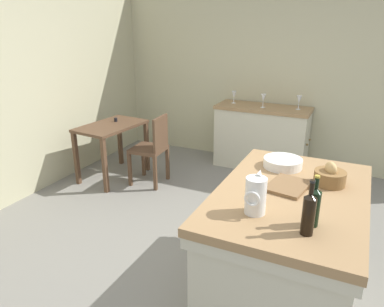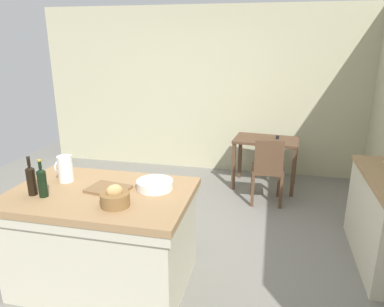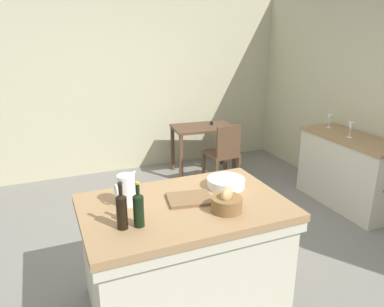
{
  "view_description": "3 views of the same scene",
  "coord_description": "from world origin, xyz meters",
  "px_view_note": "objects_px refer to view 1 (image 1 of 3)",
  "views": [
    {
      "loc": [
        -2.62,
        -0.96,
        2.01
      ],
      "look_at": [
        0.19,
        0.37,
        0.87
      ],
      "focal_mm": 34.1,
      "sensor_mm": 36.0,
      "label": 1
    },
    {
      "loc": [
        1.11,
        -3.14,
        2.1
      ],
      "look_at": [
        0.3,
        0.48,
        0.92
      ],
      "focal_mm": 33.63,
      "sensor_mm": 36.0,
      "label": 2
    },
    {
      "loc": [
        -1.16,
        -2.95,
        2.14
      ],
      "look_at": [
        0.2,
        0.32,
        0.93
      ],
      "focal_mm": 34.87,
      "sensor_mm": 36.0,
      "label": 3
    }
  ],
  "objects_px": {
    "island_table": "(287,242)",
    "wine_bottle_dark": "(314,206)",
    "wooden_chair": "(152,147)",
    "side_cabinet": "(261,137)",
    "wine_bottle_amber": "(309,213)",
    "wine_glass_far_left": "(299,100)",
    "wine_glass_left": "(263,98)",
    "writing_desk": "(112,133)",
    "bread_basket": "(330,177)",
    "cutting_board": "(288,186)",
    "pitcher": "(256,195)",
    "wine_glass_middle": "(234,95)",
    "wash_bowl": "(283,163)"
  },
  "relations": [
    {
      "from": "island_table",
      "to": "wine_bottle_dark",
      "type": "xyz_separation_m",
      "value": [
        -0.4,
        -0.19,
        0.53
      ]
    },
    {
      "from": "wooden_chair",
      "to": "wine_bottle_dark",
      "type": "height_order",
      "value": "wine_bottle_dark"
    },
    {
      "from": "side_cabinet",
      "to": "wine_bottle_amber",
      "type": "height_order",
      "value": "wine_bottle_amber"
    },
    {
      "from": "wine_glass_far_left",
      "to": "wine_glass_left",
      "type": "distance_m",
      "value": 0.47
    },
    {
      "from": "writing_desk",
      "to": "wine_bottle_amber",
      "type": "distance_m",
      "value": 3.31
    },
    {
      "from": "wooden_chair",
      "to": "wine_bottle_amber",
      "type": "bearing_deg",
      "value": -130.9
    },
    {
      "from": "bread_basket",
      "to": "wine_glass_left",
      "type": "relative_size",
      "value": 1.21
    },
    {
      "from": "cutting_board",
      "to": "wine_glass_left",
      "type": "distance_m",
      "value": 2.53
    },
    {
      "from": "wine_bottle_dark",
      "to": "pitcher",
      "type": "bearing_deg",
      "value": 90.43
    },
    {
      "from": "side_cabinet",
      "to": "writing_desk",
      "type": "bearing_deg",
      "value": 125.3
    },
    {
      "from": "pitcher",
      "to": "cutting_board",
      "type": "bearing_deg",
      "value": -13.77
    },
    {
      "from": "island_table",
      "to": "pitcher",
      "type": "xyz_separation_m",
      "value": [
        -0.4,
        0.15,
        0.53
      ]
    },
    {
      "from": "writing_desk",
      "to": "wine_bottle_amber",
      "type": "height_order",
      "value": "wine_bottle_amber"
    },
    {
      "from": "cutting_board",
      "to": "wine_glass_far_left",
      "type": "xyz_separation_m",
      "value": [
        2.48,
        0.37,
        0.12
      ]
    },
    {
      "from": "bread_basket",
      "to": "wine_glass_middle",
      "type": "height_order",
      "value": "wine_glass_middle"
    },
    {
      "from": "side_cabinet",
      "to": "wooden_chair",
      "type": "distance_m",
      "value": 1.59
    },
    {
      "from": "island_table",
      "to": "wine_bottle_dark",
      "type": "bearing_deg",
      "value": -154.51
    },
    {
      "from": "writing_desk",
      "to": "wooden_chair",
      "type": "relative_size",
      "value": 1.05
    },
    {
      "from": "bread_basket",
      "to": "wine_glass_middle",
      "type": "xyz_separation_m",
      "value": [
        2.31,
        1.54,
        0.06
      ]
    },
    {
      "from": "side_cabinet",
      "to": "pitcher",
      "type": "xyz_separation_m",
      "value": [
        -2.91,
        -0.72,
        0.56
      ]
    },
    {
      "from": "wash_bowl",
      "to": "wine_bottle_dark",
      "type": "height_order",
      "value": "wine_bottle_dark"
    },
    {
      "from": "wooden_chair",
      "to": "wash_bowl",
      "type": "xyz_separation_m",
      "value": [
        -0.93,
        -1.81,
        0.43
      ]
    },
    {
      "from": "wine_glass_left",
      "to": "pitcher",
      "type": "bearing_deg",
      "value": -165.94
    },
    {
      "from": "wine_bottle_amber",
      "to": "wine_glass_middle",
      "type": "distance_m",
      "value": 3.39
    },
    {
      "from": "side_cabinet",
      "to": "pitcher",
      "type": "distance_m",
      "value": 3.05
    },
    {
      "from": "island_table",
      "to": "wash_bowl",
      "type": "bearing_deg",
      "value": 20.26
    },
    {
      "from": "side_cabinet",
      "to": "wash_bowl",
      "type": "xyz_separation_m",
      "value": [
        -2.08,
        -0.71,
        0.47
      ]
    },
    {
      "from": "wine_bottle_dark",
      "to": "wine_glass_far_left",
      "type": "bearing_deg",
      "value": 11.5
    },
    {
      "from": "side_cabinet",
      "to": "bread_basket",
      "type": "bearing_deg",
      "value": -154.33
    },
    {
      "from": "cutting_board",
      "to": "wine_bottle_amber",
      "type": "height_order",
      "value": "wine_bottle_amber"
    },
    {
      "from": "wine_glass_middle",
      "to": "wash_bowl",
      "type": "bearing_deg",
      "value": -151.3
    },
    {
      "from": "wine_bottle_amber",
      "to": "wine_glass_middle",
      "type": "relative_size",
      "value": 1.89
    },
    {
      "from": "pitcher",
      "to": "wine_glass_left",
      "type": "height_order",
      "value": "pitcher"
    },
    {
      "from": "writing_desk",
      "to": "wine_bottle_dark",
      "type": "relative_size",
      "value": 3.02
    },
    {
      "from": "wooden_chair",
      "to": "wine_glass_left",
      "type": "bearing_deg",
      "value": -45.19
    },
    {
      "from": "wine_bottle_amber",
      "to": "wine_glass_left",
      "type": "xyz_separation_m",
      "value": [
        2.96,
        1.04,
        0.0
      ]
    },
    {
      "from": "wine_glass_middle",
      "to": "wooden_chair",
      "type": "bearing_deg",
      "value": 151.17
    },
    {
      "from": "wine_bottle_amber",
      "to": "wine_glass_far_left",
      "type": "distance_m",
      "value": 3.1
    },
    {
      "from": "island_table",
      "to": "wash_bowl",
      "type": "height_order",
      "value": "wash_bowl"
    },
    {
      "from": "writing_desk",
      "to": "cutting_board",
      "type": "height_order",
      "value": "cutting_board"
    },
    {
      "from": "island_table",
      "to": "wine_bottle_amber",
      "type": "height_order",
      "value": "wine_bottle_amber"
    },
    {
      "from": "island_table",
      "to": "bread_basket",
      "type": "relative_size",
      "value": 6.82
    },
    {
      "from": "writing_desk",
      "to": "bread_basket",
      "type": "xyz_separation_m",
      "value": [
        -1.07,
        -2.78,
        0.33
      ]
    },
    {
      "from": "writing_desk",
      "to": "wine_glass_far_left",
      "type": "relative_size",
      "value": 5.1
    },
    {
      "from": "wine_bottle_amber",
      "to": "wine_glass_middle",
      "type": "xyz_separation_m",
      "value": [
        3.05,
        1.49,
        -0.01
      ]
    },
    {
      "from": "wash_bowl",
      "to": "bread_basket",
      "type": "xyz_separation_m",
      "value": [
        -0.19,
        -0.38,
        0.02
      ]
    },
    {
      "from": "writing_desk",
      "to": "wine_glass_middle",
      "type": "height_order",
      "value": "wine_glass_middle"
    },
    {
      "from": "wine_glass_middle",
      "to": "bread_basket",
      "type": "bearing_deg",
      "value": -146.33
    },
    {
      "from": "island_table",
      "to": "side_cabinet",
      "type": "relative_size",
      "value": 1.17
    },
    {
      "from": "wash_bowl",
      "to": "wine_bottle_dark",
      "type": "relative_size",
      "value": 0.99
    }
  ]
}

